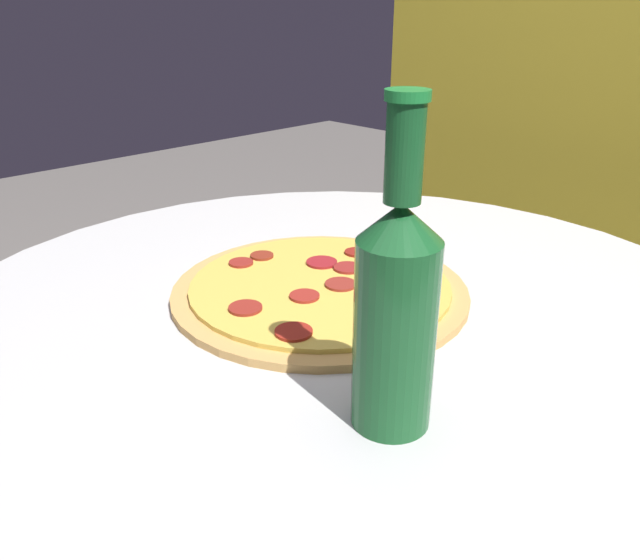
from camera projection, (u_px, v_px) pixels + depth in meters
table at (341, 425)px, 0.83m from camera, size 1.03×1.03×0.76m
pizza at (320, 289)px, 0.80m from camera, size 0.38×0.38×0.02m
beer_bottle at (396, 309)px, 0.51m from camera, size 0.07×0.07×0.29m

